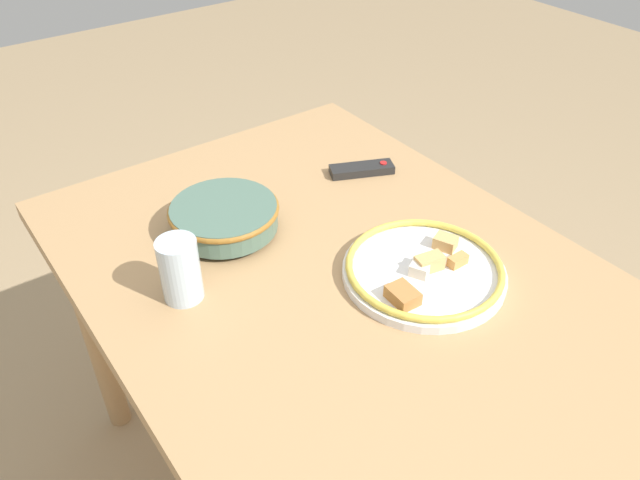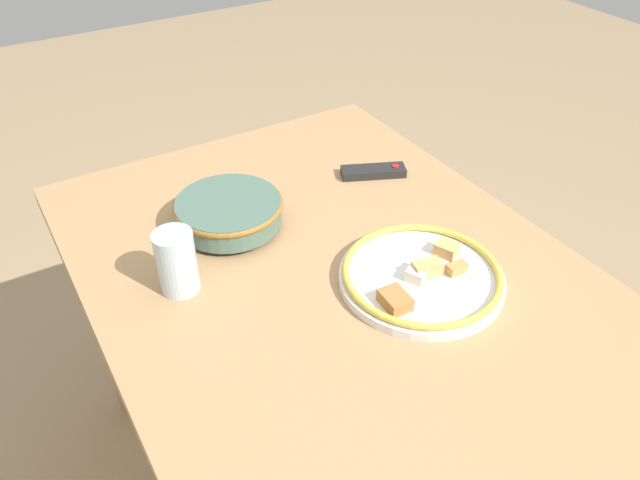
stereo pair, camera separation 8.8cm
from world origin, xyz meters
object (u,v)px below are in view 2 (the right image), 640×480
tv_remote (373,171)px  noodle_bowl (229,211)px  drinking_glass (177,262)px  food_plate (421,276)px

tv_remote → noodle_bowl: bearing=-63.6°
noodle_bowl → tv_remote: size_ratio=1.45×
tv_remote → drinking_glass: 0.57m
noodle_bowl → food_plate: (0.36, 0.24, -0.02)m
food_plate → tv_remote: food_plate is taller
drinking_glass → food_plate: bearing=60.8°
food_plate → drinking_glass: 0.46m
noodle_bowl → food_plate: 0.43m
food_plate → drinking_glass: size_ratio=2.50×
tv_remote → food_plate: bearing=2.3°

